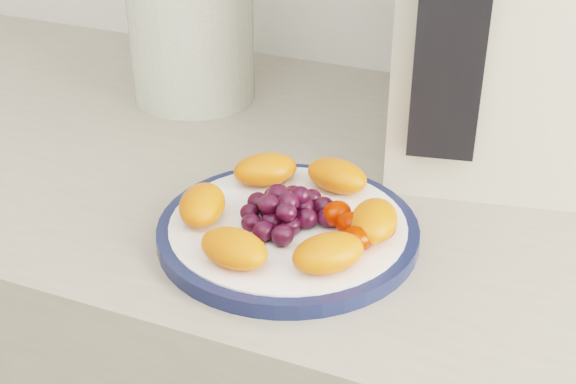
% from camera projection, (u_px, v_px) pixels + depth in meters
% --- Properties ---
extents(plate_rim, '(0.24, 0.24, 0.01)m').
position_uv_depth(plate_rim, '(288.00, 232.00, 0.74)').
color(plate_rim, '#131B3D').
rests_on(plate_rim, counter).
extents(plate_face, '(0.22, 0.22, 0.02)m').
position_uv_depth(plate_face, '(288.00, 231.00, 0.74)').
color(plate_face, white).
rests_on(plate_face, counter).
extents(canister, '(0.20, 0.20, 0.19)m').
position_uv_depth(canister, '(191.00, 27.00, 0.99)').
color(canister, '#445B14').
rests_on(canister, counter).
extents(appliance_panel, '(0.07, 0.03, 0.28)m').
position_uv_depth(appliance_panel, '(454.00, 15.00, 0.71)').
color(appliance_panel, black).
rests_on(appliance_panel, appliance_body).
extents(fruit_plate, '(0.21, 0.21, 0.03)m').
position_uv_depth(fruit_plate, '(295.00, 211.00, 0.73)').
color(fruit_plate, '#F6490F').
rests_on(fruit_plate, plate_face).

